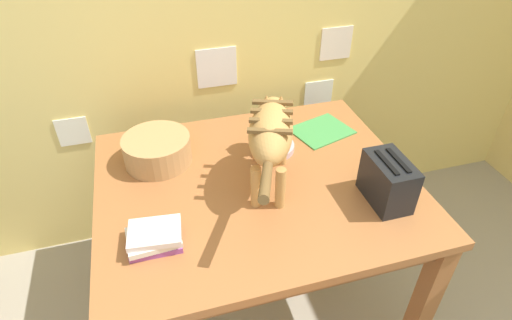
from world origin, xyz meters
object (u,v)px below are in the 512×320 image
object	(u,v)px
cat	(271,132)
saucer_bowl	(272,147)
magazine	(322,131)
book_stack	(154,237)
coffee_mug	(273,136)
wicker_basket	(157,149)
toaster	(388,181)
dining_table	(256,198)

from	to	relation	value
cat	saucer_bowl	bearing A→B (deg)	90.00
magazine	book_stack	xyz separation A→B (m)	(-0.77, -0.47, 0.03)
coffee_mug	wicker_basket	size ratio (longest dim) A/B	0.46
book_stack	toaster	xyz separation A→B (m)	(0.81, -0.01, 0.05)
wicker_basket	toaster	bearing A→B (deg)	-31.04
coffee_mug	book_stack	xyz separation A→B (m)	(-0.52, -0.39, -0.04)
dining_table	saucer_bowl	bearing A→B (deg)	55.66
cat	wicker_basket	bearing A→B (deg)	170.08
dining_table	toaster	size ratio (longest dim) A/B	5.93
book_stack	dining_table	bearing A→B (deg)	28.29
dining_table	toaster	distance (m)	0.50
dining_table	coffee_mug	distance (m)	0.27
magazine	toaster	xyz separation A→B (m)	(0.04, -0.48, 0.08)
saucer_bowl	book_stack	size ratio (longest dim) A/B	1.01
saucer_bowl	book_stack	world-z (taller)	book_stack
wicker_basket	dining_table	bearing A→B (deg)	-33.74
cat	book_stack	bearing A→B (deg)	-134.54
coffee_mug	toaster	world-z (taller)	toaster
saucer_bowl	magazine	xyz separation A→B (m)	(0.25, 0.07, -0.01)
magazine	wicker_basket	size ratio (longest dim) A/B	0.92
saucer_bowl	toaster	size ratio (longest dim) A/B	0.91
cat	coffee_mug	size ratio (longest dim) A/B	5.12
coffee_mug	magazine	xyz separation A→B (m)	(0.25, 0.07, -0.06)
book_stack	toaster	size ratio (longest dim) A/B	0.90
book_stack	wicker_basket	xyz separation A→B (m)	(0.05, 0.44, 0.03)
wicker_basket	toaster	size ratio (longest dim) A/B	1.33
dining_table	cat	size ratio (longest dim) A/B	1.88
cat	magazine	world-z (taller)	cat
saucer_bowl	coffee_mug	xyz separation A→B (m)	(0.00, 0.00, 0.05)
cat	wicker_basket	distance (m)	0.48
coffee_mug	wicker_basket	xyz separation A→B (m)	(-0.47, 0.05, -0.01)
dining_table	coffee_mug	world-z (taller)	coffee_mug
coffee_mug	wicker_basket	world-z (taller)	wicker_basket
saucer_bowl	wicker_basket	distance (m)	0.47
book_stack	wicker_basket	distance (m)	0.45
magazine	toaster	bearing A→B (deg)	-102.66
magazine	toaster	world-z (taller)	toaster
wicker_basket	toaster	xyz separation A→B (m)	(0.75, -0.45, 0.03)
book_stack	saucer_bowl	bearing A→B (deg)	37.15
toaster	book_stack	bearing A→B (deg)	179.07
dining_table	wicker_basket	bearing A→B (deg)	146.26
coffee_mug	magazine	bearing A→B (deg)	16.13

